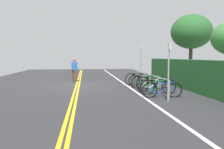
% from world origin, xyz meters
% --- Properties ---
extents(ground_plane, '(34.32, 13.76, 0.05)m').
position_xyz_m(ground_plane, '(0.00, 0.00, -0.03)').
color(ground_plane, '#2B2B2D').
extents(centre_line_yellow_inner, '(30.89, 0.10, 0.00)m').
position_xyz_m(centre_line_yellow_inner, '(0.00, -0.08, 0.00)').
color(centre_line_yellow_inner, gold).
rests_on(centre_line_yellow_inner, ground_plane).
extents(centre_line_yellow_outer, '(30.89, 0.10, 0.00)m').
position_xyz_m(centre_line_yellow_outer, '(0.00, 0.08, 0.00)').
color(centre_line_yellow_outer, gold).
rests_on(centre_line_yellow_outer, ground_plane).
extents(bike_lane_stripe_white, '(30.89, 0.12, 0.00)m').
position_xyz_m(bike_lane_stripe_white, '(0.00, 2.94, 0.00)').
color(bike_lane_stripe_white, white).
rests_on(bike_lane_stripe_white, ground_plane).
extents(bike_rack, '(5.48, 0.05, 0.80)m').
position_xyz_m(bike_rack, '(2.38, 3.84, 0.59)').
color(bike_rack, '#9EA0A5').
rests_on(bike_rack, ground_plane).
extents(bicycle_0, '(0.62, 1.64, 0.76)m').
position_xyz_m(bicycle_0, '(0.09, 3.69, 0.36)').
color(bicycle_0, black).
rests_on(bicycle_0, ground_plane).
extents(bicycle_1, '(0.46, 1.78, 0.70)m').
position_xyz_m(bicycle_1, '(0.85, 3.87, 0.33)').
color(bicycle_1, black).
rests_on(bicycle_1, ground_plane).
extents(bicycle_2, '(0.46, 1.63, 0.70)m').
position_xyz_m(bicycle_2, '(1.69, 3.75, 0.33)').
color(bicycle_2, black).
rests_on(bicycle_2, ground_plane).
extents(bicycle_3, '(0.46, 1.71, 0.75)m').
position_xyz_m(bicycle_3, '(2.37, 3.92, 0.35)').
color(bicycle_3, black).
rests_on(bicycle_3, ground_plane).
extents(bicycle_4, '(0.65, 1.65, 0.68)m').
position_xyz_m(bicycle_4, '(3.05, 3.74, 0.32)').
color(bicycle_4, black).
rests_on(bicycle_4, ground_plane).
extents(bicycle_5, '(0.46, 1.79, 0.74)m').
position_xyz_m(bicycle_5, '(3.80, 3.81, 0.35)').
color(bicycle_5, black).
rests_on(bicycle_5, ground_plane).
extents(bicycle_6, '(0.46, 1.76, 0.71)m').
position_xyz_m(bicycle_6, '(4.67, 3.69, 0.33)').
color(bicycle_6, black).
rests_on(bicycle_6, ground_plane).
extents(pedestrian, '(0.33, 0.41, 1.63)m').
position_xyz_m(pedestrian, '(-1.94, -0.28, 0.93)').
color(pedestrian, '#4C3826').
rests_on(pedestrian, ground_plane).
extents(sign_post_near, '(0.36, 0.06, 2.55)m').
position_xyz_m(sign_post_near, '(-0.76, 4.12, 1.52)').
color(sign_post_near, gray).
rests_on(sign_post_near, ground_plane).
extents(sign_post_far, '(0.36, 0.06, 2.30)m').
position_xyz_m(sign_post_far, '(5.56, 3.62, 1.38)').
color(sign_post_far, gray).
rests_on(sign_post_far, ground_plane).
extents(hedge_backdrop, '(14.43, 0.82, 1.58)m').
position_xyz_m(hedge_backdrop, '(3.88, 6.05, 0.79)').
color(hedge_backdrop, '#1C4C21').
rests_on(hedge_backdrop, ground_plane).
extents(tree_near_left, '(2.90, 2.90, 4.74)m').
position_xyz_m(tree_near_left, '(-1.75, 8.08, 3.50)').
color(tree_near_left, '#473323').
rests_on(tree_near_left, ground_plane).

